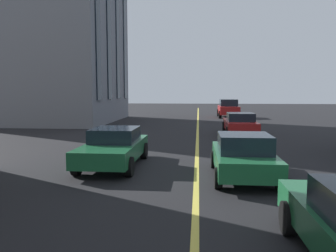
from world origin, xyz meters
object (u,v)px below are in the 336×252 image
Objects in this scene: car_red_parked_b at (228,108)px; car_green_parked_a at (114,147)px; car_red_near at (240,123)px; car_green_far at (243,156)px.

car_green_parked_a is at bearing 165.46° from car_red_parked_b.
car_red_parked_b is at bearing -1.98° from car_red_near.
car_green_far reaches higher than car_red_near.
car_green_parked_a is at bearing 73.21° from car_green_far.
car_green_far reaches higher than car_green_parked_a.
car_red_parked_b is 1.21× the size of car_green_far.
car_green_parked_a is (-9.48, 5.64, 0.00)m from car_red_near.
car_green_parked_a is (-23.64, 6.13, -0.27)m from car_red_parked_b.
car_red_near is 14.17m from car_red_parked_b.
car_red_near is 1.13× the size of car_green_far.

